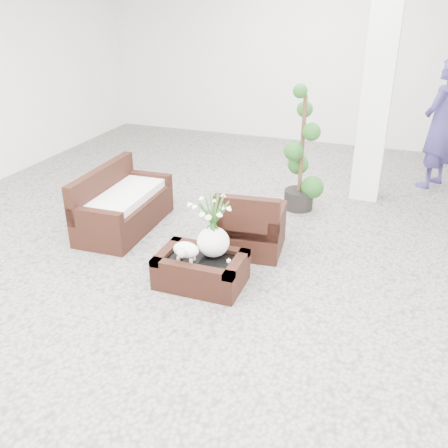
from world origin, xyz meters
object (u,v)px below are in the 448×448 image
(armchair, at_px, (251,219))
(loveseat, at_px, (124,200))
(coffee_table, at_px, (201,271))
(topiary, at_px, (302,150))

(armchair, xyz_separation_m, loveseat, (-1.72, 0.01, 0.00))
(coffee_table, relative_size, armchair, 1.14)
(coffee_table, distance_m, loveseat, 1.75)
(coffee_table, relative_size, loveseat, 0.61)
(armchair, height_order, topiary, topiary)
(loveseat, bearing_deg, topiary, -56.24)
(loveseat, distance_m, topiary, 2.48)
(topiary, bearing_deg, loveseat, -144.58)
(armchair, bearing_deg, loveseat, -6.29)
(topiary, bearing_deg, armchair, -100.67)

